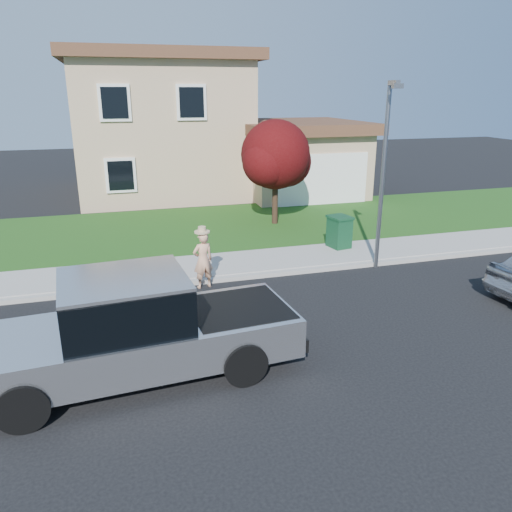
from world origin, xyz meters
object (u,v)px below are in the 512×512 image
(pickup_truck, at_px, (134,331))
(woman, at_px, (203,259))
(street_lamp, at_px, (384,166))
(trash_bin, at_px, (339,231))
(ornamental_tree, at_px, (276,158))

(pickup_truck, bearing_deg, woman, 59.10)
(woman, bearing_deg, street_lamp, 167.92)
(woman, distance_m, street_lamp, 5.73)
(trash_bin, distance_m, street_lamp, 3.01)
(ornamental_tree, xyz_separation_m, street_lamp, (1.34, -5.59, 0.39))
(pickup_truck, relative_size, street_lamp, 1.16)
(woman, xyz_separation_m, trash_bin, (4.88, 1.91, -0.12))
(pickup_truck, bearing_deg, street_lamp, 25.02)
(woman, bearing_deg, ornamental_tree, -137.81)
(ornamental_tree, distance_m, street_lamp, 5.76)
(woman, distance_m, trash_bin, 5.24)
(trash_bin, bearing_deg, ornamental_tree, 93.62)
(woman, relative_size, ornamental_tree, 0.43)
(trash_bin, bearing_deg, woman, -169.05)
(ornamental_tree, bearing_deg, pickup_truck, -121.42)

